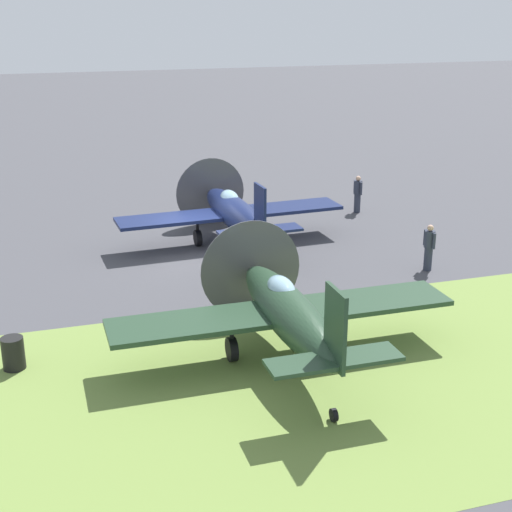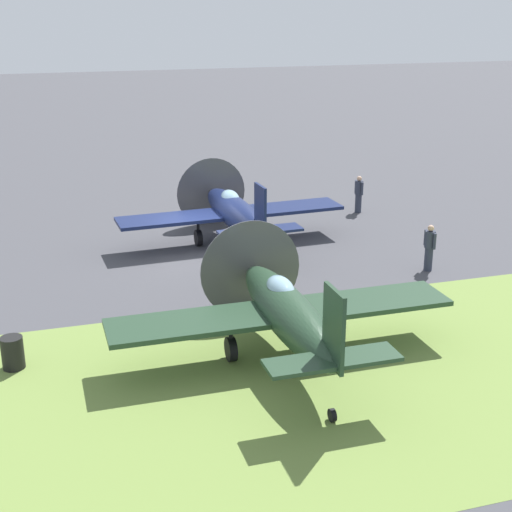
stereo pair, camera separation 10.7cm
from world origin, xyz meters
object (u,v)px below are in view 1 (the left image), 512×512
Objects in this scene: ground_crew_mechanic at (429,246)px; fuel_drum at (13,353)px; ground_crew_chief at (358,193)px; airplane_lead at (233,211)px; airplane_wingman at (286,311)px.

ground_crew_mechanic reaches higher than fuel_drum.
airplane_lead is at bearing 104.10° from ground_crew_chief.
ground_crew_chief is 1.00× the size of ground_crew_mechanic.
ground_crew_mechanic is at bearing 13.64° from fuel_drum.
ground_crew_chief and ground_crew_mechanic have the same top height.
fuel_drum is (-7.17, 1.63, -1.00)m from airplane_wingman.
airplane_wingman is 5.56× the size of ground_crew_chief.
ground_crew_mechanic is (7.34, 5.15, -0.53)m from airplane_wingman.
airplane_wingman reaches higher than ground_crew_chief.
ground_crew_mechanic is at bearing 34.97° from airplane_wingman.
airplane_lead reaches higher than fuel_drum.
airplane_lead is 5.38× the size of ground_crew_mechanic.
fuel_drum is (-8.50, -8.53, -0.94)m from airplane_lead.
ground_crew_chief is at bearing -14.69° from ground_crew_mechanic.
fuel_drum is at bearing -137.51° from airplane_lead.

